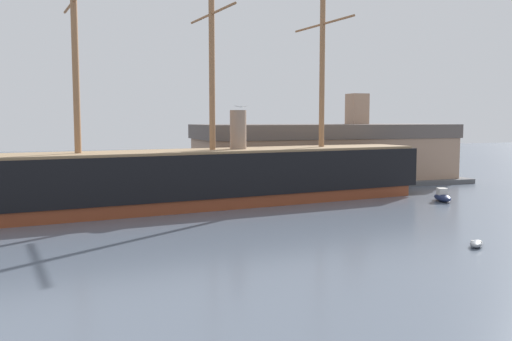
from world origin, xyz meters
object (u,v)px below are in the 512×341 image
(tall_ship, at_px, (213,176))
(seagull_in_flight, at_px, (241,107))
(motorboat_far_right, at_px, (442,197))
(dinghy_mid_right, at_px, (476,244))
(dockside_warehouse_right, at_px, (326,154))

(tall_ship, bearing_deg, seagull_in_flight, -101.23)
(motorboat_far_right, bearing_deg, seagull_in_flight, -149.28)
(tall_ship, height_order, seagull_in_flight, tall_ship)
(dinghy_mid_right, relative_size, seagull_in_flight, 2.38)
(motorboat_far_right, distance_m, seagull_in_flight, 44.54)
(motorboat_far_right, height_order, dockside_warehouse_right, dockside_warehouse_right)
(motorboat_far_right, bearing_deg, dockside_warehouse_right, 101.97)
(dinghy_mid_right, bearing_deg, motorboat_far_right, 57.11)
(dinghy_mid_right, distance_m, dockside_warehouse_right, 49.89)
(tall_ship, relative_size, seagull_in_flight, 69.36)
(tall_ship, xyz_separation_m, dinghy_mid_right, (15.80, -31.13, -3.62))
(motorboat_far_right, distance_m, dockside_warehouse_right, 25.92)
(tall_ship, xyz_separation_m, dockside_warehouse_right, (25.81, 17.49, 1.33))
(motorboat_far_right, bearing_deg, tall_ship, 166.51)
(motorboat_far_right, xyz_separation_m, dockside_warehouse_right, (-5.29, 24.96, 4.60))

